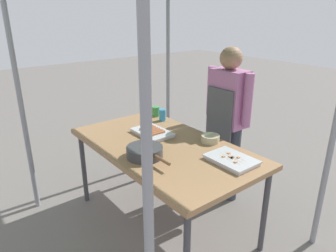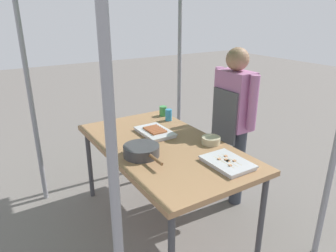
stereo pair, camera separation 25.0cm
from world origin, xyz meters
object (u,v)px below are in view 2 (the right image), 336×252
at_px(drink_cup_by_wok, 169,115).
at_px(cooking_wok, 142,150).
at_px(tray_grilled_sausages, 155,132).
at_px(stall_table, 163,150).
at_px(drink_cup_near_edge, 163,111).
at_px(tray_meat_skewers, 227,163).
at_px(condiment_bowl, 211,140).
at_px(vendor_woman, 233,116).

bearing_deg(drink_cup_by_wok, cooking_wok, -46.43).
height_order(tray_grilled_sausages, cooking_wok, cooking_wok).
xyz_separation_m(stall_table, drink_cup_by_wok, (-0.47, 0.35, 0.11)).
bearing_deg(drink_cup_near_edge, cooking_wok, -41.02).
relative_size(cooking_wok, drink_cup_near_edge, 4.34).
distance_m(tray_meat_skewers, drink_cup_by_wok, 1.03).
height_order(condiment_bowl, drink_cup_by_wok, drink_cup_by_wok).
bearing_deg(tray_meat_skewers, stall_table, -159.65).
height_order(tray_meat_skewers, vendor_woman, vendor_woman).
height_order(tray_meat_skewers, cooking_wok, cooking_wok).
xyz_separation_m(condiment_bowl, vendor_woman, (-0.19, 0.41, 0.08)).
xyz_separation_m(stall_table, cooking_wok, (0.09, -0.24, 0.10)).
height_order(stall_table, vendor_woman, vendor_woman).
xyz_separation_m(stall_table, condiment_bowl, (0.19, 0.34, 0.08)).
bearing_deg(tray_meat_skewers, drink_cup_by_wok, 171.55).
bearing_deg(tray_grilled_sausages, condiment_bowl, 33.22).
bearing_deg(vendor_woman, tray_meat_skewers, 134.61).
xyz_separation_m(condiment_bowl, drink_cup_near_edge, (-0.82, 0.04, 0.02)).
bearing_deg(cooking_wok, drink_cup_by_wok, 133.57).
relative_size(tray_meat_skewers, condiment_bowl, 2.27).
distance_m(stall_table, vendor_woman, 0.77).
bearing_deg(cooking_wok, tray_grilled_sausages, 137.40).
bearing_deg(cooking_wok, condiment_bowl, 80.25).
relative_size(tray_grilled_sausages, tray_meat_skewers, 1.05).
height_order(tray_meat_skewers, drink_cup_by_wok, drink_cup_by_wok).
xyz_separation_m(drink_cup_by_wok, vendor_woman, (0.47, 0.40, 0.06)).
distance_m(stall_table, tray_meat_skewers, 0.58).
bearing_deg(stall_table, condiment_bowl, 60.63).
bearing_deg(tray_meat_skewers, drink_cup_near_edge, 171.17).
xyz_separation_m(tray_grilled_sausages, drink_cup_near_edge, (-0.39, 0.32, 0.03)).
distance_m(tray_meat_skewers, vendor_woman, 0.78).
bearing_deg(drink_cup_by_wok, stall_table, -36.77).
bearing_deg(tray_grilled_sausages, cooking_wok, -42.60).
distance_m(tray_grilled_sausages, drink_cup_near_edge, 0.50).
height_order(tray_grilled_sausages, drink_cup_by_wok, drink_cup_by_wok).
distance_m(tray_grilled_sausages, drink_cup_by_wok, 0.38).
distance_m(stall_table, drink_cup_by_wok, 0.60).
height_order(stall_table, tray_grilled_sausages, tray_grilled_sausages).
relative_size(tray_meat_skewers, vendor_woman, 0.24).
bearing_deg(drink_cup_near_edge, stall_table, -31.53).
relative_size(cooking_wok, vendor_woman, 0.29).
relative_size(stall_table, drink_cup_near_edge, 16.15).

